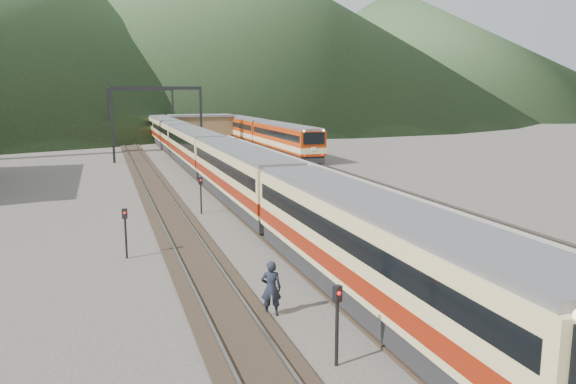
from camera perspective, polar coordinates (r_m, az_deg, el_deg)
name	(u,v)px	position (r m, az deg, el deg)	size (l,w,h in m)	color
track_main	(211,179)	(47.97, -7.79, 1.27)	(2.60, 200.00, 0.23)	black
track_far	(151,182)	(47.32, -13.75, 0.95)	(2.60, 200.00, 0.23)	black
track_second	(336,173)	(51.30, 4.94, 1.89)	(2.60, 200.00, 0.23)	black
platform	(281,175)	(47.33, -0.67, 1.77)	(8.00, 100.00, 1.00)	gray
gantry_near	(157,109)	(61.92, -13.14, 8.19)	(9.55, 0.25, 8.00)	black
gantry_far	(141,105)	(86.83, -14.72, 8.59)	(9.55, 0.25, 8.00)	black
station_shed	(201,125)	(85.94, -8.87, 6.77)	(9.40, 4.40, 3.10)	brown
hill_b	(195,17)	(241.65, -9.44, 17.11)	(220.00, 220.00, 75.00)	#284423
hill_c	(393,50)	(247.61, 10.63, 13.99)	(160.00, 160.00, 50.00)	#284423
main_train	(194,148)	(56.46, -9.52, 4.47)	(2.83, 97.03, 3.45)	#D7C380
second_train	(263,134)	(74.16, -2.58, 5.86)	(2.75, 37.47, 3.36)	#A42B07
short_signal_a	(337,315)	(15.42, 5.01, -12.31)	(0.26, 0.23, 2.27)	black
short_signal_b	(201,190)	(34.54, -8.85, 0.17)	(0.23, 0.18, 2.27)	black
short_signal_c	(125,226)	(25.97, -16.20, -3.38)	(0.25, 0.20, 2.27)	black
worker	(271,288)	(18.84, -1.73, -9.75)	(0.69, 0.45, 1.88)	black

